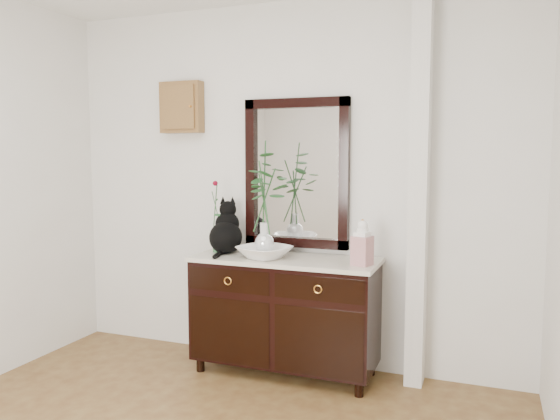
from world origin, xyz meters
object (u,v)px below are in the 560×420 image
at_px(cat, 226,227).
at_px(lotus_bowl, 264,252).
at_px(sideboard, 285,309).
at_px(ginger_jar, 362,242).

bearing_deg(cat, lotus_bowl, -28.42).
bearing_deg(cat, sideboard, -15.16).
relative_size(cat, ginger_jar, 1.27).
xyz_separation_m(sideboard, cat, (-0.48, 0.02, 0.57)).
relative_size(sideboard, ginger_jar, 4.29).
height_order(lotus_bowl, ginger_jar, ginger_jar).
bearing_deg(lotus_bowl, sideboard, 32.07).
xyz_separation_m(sideboard, lotus_bowl, (-0.13, -0.08, 0.42)).
xyz_separation_m(sideboard, ginger_jar, (0.57, -0.07, 0.53)).
bearing_deg(lotus_bowl, ginger_jar, 0.77).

